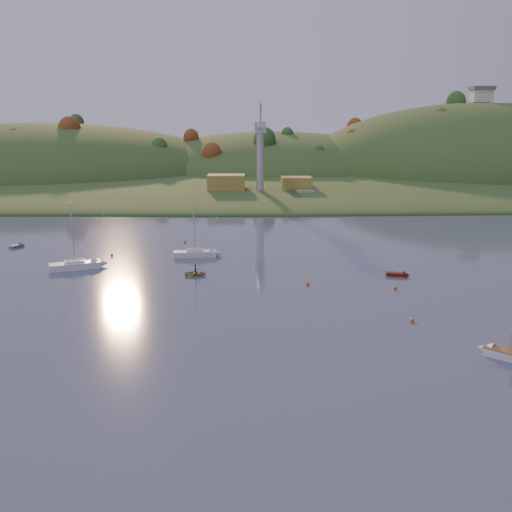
{
  "coord_description": "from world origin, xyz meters",
  "views": [
    {
      "loc": [
        -1.87,
        -47.16,
        23.12
      ],
      "look_at": [
        -0.62,
        31.02,
        4.36
      ],
      "focal_mm": 40.0,
      "sensor_mm": 36.0,
      "label": 1
    }
  ],
  "objects_px": {
    "fishing_boat": "(506,351)",
    "canoe": "(196,273)",
    "sailboat_far": "(195,253)",
    "grey_dinghy": "(19,246)",
    "sailboat_near": "(75,265)",
    "red_tender": "(401,275)"
  },
  "relations": [
    {
      "from": "canoe",
      "to": "grey_dinghy",
      "type": "height_order",
      "value": "grey_dinghy"
    },
    {
      "from": "sailboat_near",
      "to": "canoe",
      "type": "bearing_deg",
      "value": -33.35
    },
    {
      "from": "sailboat_far",
      "to": "canoe",
      "type": "height_order",
      "value": "sailboat_far"
    },
    {
      "from": "fishing_boat",
      "to": "sailboat_far",
      "type": "relative_size",
      "value": 0.52
    },
    {
      "from": "sailboat_near",
      "to": "red_tender",
      "type": "height_order",
      "value": "sailboat_near"
    },
    {
      "from": "fishing_boat",
      "to": "grey_dinghy",
      "type": "distance_m",
      "value": 85.86
    },
    {
      "from": "grey_dinghy",
      "to": "red_tender",
      "type": "bearing_deg",
      "value": -78.08
    },
    {
      "from": "canoe",
      "to": "red_tender",
      "type": "distance_m",
      "value": 31.18
    },
    {
      "from": "sailboat_near",
      "to": "grey_dinghy",
      "type": "height_order",
      "value": "sailboat_near"
    },
    {
      "from": "grey_dinghy",
      "to": "sailboat_far",
      "type": "bearing_deg",
      "value": -74.22
    },
    {
      "from": "sailboat_near",
      "to": "sailboat_far",
      "type": "relative_size",
      "value": 1.06
    },
    {
      "from": "sailboat_near",
      "to": "sailboat_far",
      "type": "xyz_separation_m",
      "value": [
        18.3,
        8.03,
        -0.03
      ]
    },
    {
      "from": "canoe",
      "to": "red_tender",
      "type": "bearing_deg",
      "value": -95.08
    },
    {
      "from": "fishing_boat",
      "to": "canoe",
      "type": "xyz_separation_m",
      "value": [
        -33.52,
        31.32,
        -0.44
      ]
    },
    {
      "from": "red_tender",
      "to": "grey_dinghy",
      "type": "height_order",
      "value": "red_tender"
    },
    {
      "from": "fishing_boat",
      "to": "grey_dinghy",
      "type": "relative_size",
      "value": 1.66
    },
    {
      "from": "sailboat_far",
      "to": "grey_dinghy",
      "type": "distance_m",
      "value": 34.61
    },
    {
      "from": "sailboat_near",
      "to": "grey_dinghy",
      "type": "bearing_deg",
      "value": 111.41
    },
    {
      "from": "sailboat_near",
      "to": "grey_dinghy",
      "type": "distance_m",
      "value": 22.53
    },
    {
      "from": "sailboat_far",
      "to": "red_tender",
      "type": "height_order",
      "value": "sailboat_far"
    },
    {
      "from": "canoe",
      "to": "grey_dinghy",
      "type": "distance_m",
      "value": 40.47
    },
    {
      "from": "sailboat_far",
      "to": "grey_dinghy",
      "type": "height_order",
      "value": "sailboat_far"
    }
  ]
}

